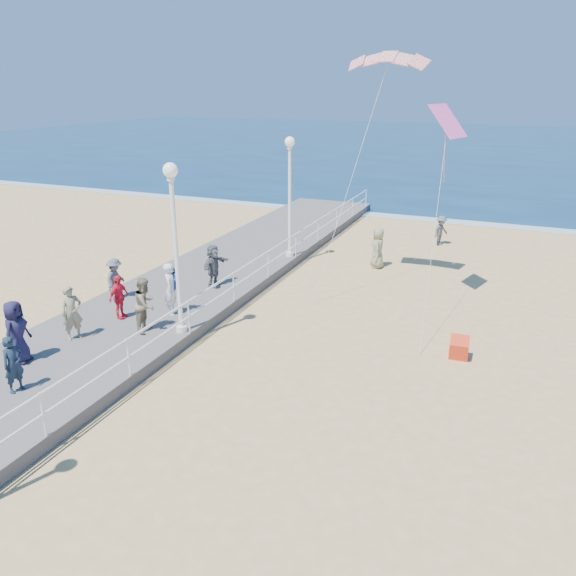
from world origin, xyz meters
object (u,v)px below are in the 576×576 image
at_px(spectator_6, 72,313).
at_px(spectator_0, 13,364).
at_px(spectator_2, 115,279).
at_px(spectator_3, 119,297).
at_px(spectator_1, 145,304).
at_px(beach_walker_a, 441,231).
at_px(spectator_4, 16,332).
at_px(spectator_5, 214,265).
at_px(lamp_post_far, 290,185).
at_px(beach_walker_c, 378,248).
at_px(woman_holding_toddler, 171,289).
at_px(toddler_held, 177,278).
at_px(lamp_post_mid, 175,232).
at_px(box_kite, 459,350).

bearing_deg(spectator_6, spectator_0, -135.71).
distance_m(spectator_2, spectator_3, 1.92).
bearing_deg(spectator_1, beach_walker_a, -34.42).
bearing_deg(spectator_4, spectator_5, -26.78).
relative_size(lamp_post_far, beach_walker_c, 2.90).
relative_size(woman_holding_toddler, beach_walker_c, 0.98).
distance_m(spectator_5, spectator_6, 6.13).
distance_m(lamp_post_far, spectator_4, 13.11).
bearing_deg(spectator_1, toddler_held, -14.43).
relative_size(spectator_3, beach_walker_a, 0.99).
bearing_deg(spectator_1, spectator_5, -8.41).
relative_size(toddler_held, spectator_6, 0.48).
bearing_deg(spectator_0, spectator_1, -3.01).
bearing_deg(spectator_5, lamp_post_mid, -159.65).
height_order(spectator_6, beach_walker_c, spectator_6).
relative_size(spectator_1, beach_walker_c, 0.96).
bearing_deg(toddler_held, woman_holding_toddler, 116.93).
relative_size(lamp_post_far, spectator_3, 3.54).
bearing_deg(woman_holding_toddler, spectator_2, 63.16).
bearing_deg(spectator_6, toddler_held, -2.84).
height_order(lamp_post_mid, beach_walker_a, lamp_post_mid).
bearing_deg(woman_holding_toddler, spectator_0, 154.39).
relative_size(lamp_post_mid, box_kite, 8.87).
xyz_separation_m(lamp_post_far, beach_walker_c, (3.82, 1.09, -2.74)).
distance_m(toddler_held, spectator_5, 2.94).
distance_m(woman_holding_toddler, toddler_held, 0.42).
bearing_deg(toddler_held, spectator_6, 130.97).
relative_size(lamp_post_far, spectator_4, 2.89).
relative_size(toddler_held, spectator_4, 0.45).
xyz_separation_m(spectator_3, beach_walker_a, (8.37, 14.89, -0.39)).
bearing_deg(spectator_5, beach_walker_c, -35.91).
distance_m(spectator_4, spectator_6, 1.82).
xyz_separation_m(lamp_post_far, spectator_2, (-3.78, -7.44, -2.50)).
bearing_deg(spectator_1, spectator_0, 159.61).
bearing_deg(woman_holding_toddler, spectator_1, 162.94).
bearing_deg(spectator_6, lamp_post_far, 13.72).
bearing_deg(spectator_4, beach_walker_a, -38.85).
height_order(toddler_held, spectator_0, toddler_held).
xyz_separation_m(lamp_post_far, beach_walker_a, (5.88, 6.02, -2.90)).
bearing_deg(spectator_5, woman_holding_toddler, -173.58).
bearing_deg(spectator_2, lamp_post_far, -35.48).
height_order(lamp_post_mid, spectator_1, lamp_post_mid).
xyz_separation_m(spectator_1, spectator_6, (-1.69, -1.40, -0.02)).
bearing_deg(lamp_post_far, spectator_5, -103.94).
bearing_deg(toddler_held, spectator_5, -13.04).
bearing_deg(lamp_post_mid, spectator_2, 157.62).
distance_m(toddler_held, beach_walker_c, 10.03).
xyz_separation_m(spectator_3, spectator_5, (1.29, 4.06, 0.07)).
height_order(spectator_6, beach_walker_a, spectator_6).
xyz_separation_m(spectator_1, beach_walker_a, (6.95, 15.35, -0.52)).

